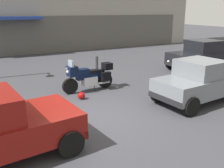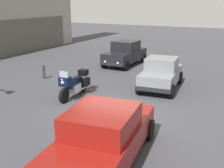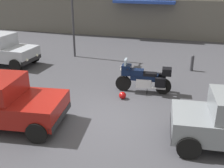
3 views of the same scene
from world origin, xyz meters
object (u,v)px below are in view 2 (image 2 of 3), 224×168
helmet (82,101)px  car_sedan_far (103,137)px  bollard_curbside (44,71)px  car_hatchback_near (125,53)px  car_compact_side (161,73)px  motorcycle (74,84)px

helmet → car_sedan_far: (-3.53, -2.90, 0.64)m
car_sedan_far → bollard_curbside: 9.34m
car_sedan_far → bollard_curbside: bearing=-137.2°
car_hatchback_near → car_sedan_far: 12.20m
helmet → car_hatchback_near: 8.00m
car_sedan_far → car_compact_side: 7.26m
helmet → car_sedan_far: bearing=-140.6°
car_hatchback_near → car_compact_side: bearing=44.2°
car_hatchback_near → bollard_curbside: (-5.28, 2.62, -0.37)m
bollard_curbside → motorcycle: bearing=-119.2°
car_compact_side → bollard_curbside: car_compact_side is taller
car_hatchback_near → bollard_curbside: size_ratio=4.80×
bollard_curbside → helmet: bearing=-121.3°
motorcycle → bollard_curbside: (1.85, 3.32, -0.19)m
motorcycle → bollard_curbside: bearing=-122.7°
motorcycle → car_compact_side: (3.01, -3.11, 0.15)m
car_hatchback_near → bollard_curbside: bearing=-24.9°
car_compact_side → motorcycle: bearing=129.0°
helmet → car_compact_side: size_ratio=0.08×
helmet → car_compact_side: car_compact_side is taller
car_compact_side → car_hatchback_near: bearing=37.6°
motorcycle → helmet: size_ratio=8.09×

